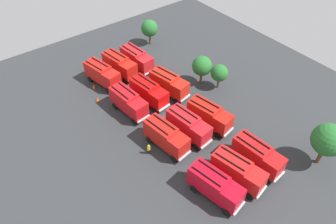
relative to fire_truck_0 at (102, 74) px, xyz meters
The scene contains 21 objects.
ground_plane 14.74m from the fire_truck_0, 14.81° to the left, with size 65.69×65.69×0.00m, color #2D3033.
fire_truck_0 is the anchor object (origin of this frame).
fire_truck_1 9.06m from the fire_truck_0, ahead, with size 7.41×3.35×3.88m.
fire_truck_2 18.54m from the fire_truck_0, ahead, with size 7.47×3.56×3.88m.
fire_truck_3 28.64m from the fire_truck_0, ahead, with size 7.53×3.84×3.88m.
fire_truck_4 3.92m from the fire_truck_0, 98.38° to the left, with size 7.50×3.68×3.88m.
fire_truck_5 9.72m from the fire_truck_0, 22.02° to the left, with size 7.47×3.56×3.88m.
fire_truck_6 19.19m from the fire_truck_0, 11.66° to the left, with size 7.45×3.48×3.88m.
fire_truck_7 29.03m from the fire_truck_0, ahead, with size 7.54×3.91×3.88m.
fire_truck_8 7.43m from the fire_truck_0, 92.48° to the left, with size 7.41×3.35×3.88m.
fire_truck_9 11.99m from the fire_truck_0, 39.44° to the left, with size 7.54×3.87×3.88m.
fire_truck_10 20.61m from the fire_truck_0, 22.22° to the left, with size 7.53×3.82×3.88m.
fire_truck_11 29.62m from the fire_truck_0, 14.97° to the left, with size 7.40×3.32×3.88m.
firefighter_0 18.39m from the fire_truck_0, ahead, with size 0.35×0.47×1.78m.
firefighter_1 9.72m from the fire_truck_0, 95.33° to the left, with size 0.41×0.48×1.81m.
tree_0 15.74m from the fire_truck_0, 113.00° to the left, with size 3.42×3.42×5.30m.
tree_1 17.45m from the fire_truck_0, 53.51° to the left, with size 3.47×3.47×5.38m.
tree_2 20.35m from the fire_truck_0, 49.69° to the left, with size 2.96×2.96×4.59m.
tree_3 36.79m from the fire_truck_0, 24.03° to the left, with size 4.40×4.40×6.82m.
traffic_cone_0 2.64m from the fire_truck_0, 89.33° to the right, with size 0.51×0.51×0.73m, color #F2600C.
traffic_cone_1 5.03m from the fire_truck_0, 42.17° to the right, with size 0.50×0.50×0.71m, color #F2600C.
Camera 1 is at (28.26, -21.60, 34.93)m, focal length 33.55 mm.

